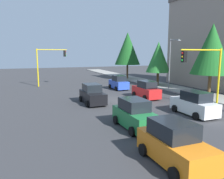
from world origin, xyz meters
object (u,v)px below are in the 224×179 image
(tree_roadside_mid, at_px, (158,57))
(tree_roadside_far, at_px, (128,49))
(traffic_signal_far_right, at_px, (49,60))
(car_orange, at_px, (174,144))
(street_lamp_curbside, at_px, (171,59))
(car_white, at_px, (194,104))
(tree_roadside_near, at_px, (212,49))
(car_blue, at_px, (119,83))
(traffic_signal_near_left, at_px, (204,66))
(car_green, at_px, (135,115))
(car_red, at_px, (146,90))
(car_black, at_px, (92,95))

(tree_roadside_mid, height_order, tree_roadside_far, tree_roadside_far)
(traffic_signal_far_right, relative_size, tree_roadside_mid, 0.84)
(traffic_signal_far_right, bearing_deg, car_orange, 5.14)
(street_lamp_curbside, height_order, car_white, street_lamp_curbside)
(traffic_signal_far_right, bearing_deg, tree_roadside_near, 45.37)
(car_blue, bearing_deg, traffic_signal_far_right, -128.85)
(traffic_signal_near_left, distance_m, tree_roadside_mid, 14.67)
(car_blue, relative_size, car_orange, 0.93)
(car_green, bearing_deg, car_orange, -6.91)
(tree_roadside_mid, height_order, car_white, tree_roadside_mid)
(traffic_signal_near_left, distance_m, car_green, 9.16)
(car_white, relative_size, car_orange, 1.05)
(tree_roadside_near, bearing_deg, car_red, -106.45)
(tree_roadside_far, bearing_deg, street_lamp_curbside, -1.19)
(tree_roadside_mid, xyz_separation_m, car_green, (16.56, -12.61, -3.57))
(traffic_signal_far_right, xyz_separation_m, tree_roadside_far, (-4.00, 15.21, 1.90))
(traffic_signal_far_right, bearing_deg, car_blue, 51.15)
(car_green, height_order, car_white, same)
(tree_roadside_near, xyz_separation_m, car_white, (5.44, -7.05, -4.61))
(tree_roadside_near, height_order, car_blue, tree_roadside_near)
(traffic_signal_near_left, distance_m, tree_roadside_far, 24.39)
(traffic_signal_far_right, bearing_deg, tree_roadside_mid, 69.09)
(tree_roadside_mid, bearing_deg, traffic_signal_near_left, -17.20)
(traffic_signal_near_left, distance_m, street_lamp_curbside, 10.25)
(traffic_signal_near_left, xyz_separation_m, car_black, (-5.75, -8.80, -2.99))
(car_red, distance_m, car_black, 6.48)
(traffic_signal_near_left, xyz_separation_m, car_white, (1.44, -2.21, -2.99))
(tree_roadside_near, height_order, car_white, tree_roadside_near)
(traffic_signal_near_left, distance_m, car_blue, 13.66)
(street_lamp_curbside, height_order, car_green, street_lamp_curbside)
(tree_roadside_mid, bearing_deg, tree_roadside_far, -177.14)
(tree_roadside_far, relative_size, car_black, 2.17)
(tree_roadside_near, bearing_deg, car_black, -97.32)
(street_lamp_curbside, relative_size, car_white, 1.68)
(street_lamp_curbside, bearing_deg, tree_roadside_near, 13.05)
(car_red, bearing_deg, street_lamp_curbside, 120.79)
(car_black, relative_size, car_white, 1.00)
(traffic_signal_far_right, distance_m, car_green, 22.99)
(car_white, bearing_deg, car_orange, -47.18)
(street_lamp_curbside, bearing_deg, tree_roadside_far, 178.81)
(car_red, height_order, car_black, same)
(tree_roadside_near, distance_m, car_orange, 18.56)
(street_lamp_curbside, bearing_deg, car_blue, -118.70)
(tree_roadside_mid, height_order, car_blue, tree_roadside_mid)
(traffic_signal_near_left, relative_size, car_orange, 1.38)
(tree_roadside_far, height_order, car_green, tree_roadside_far)
(tree_roadside_near, height_order, tree_roadside_far, tree_roadside_far)
(street_lamp_curbside, xyz_separation_m, tree_roadside_mid, (-4.39, 0.80, 0.11))
(traffic_signal_far_right, relative_size, street_lamp_curbside, 0.82)
(traffic_signal_near_left, bearing_deg, car_red, -159.14)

